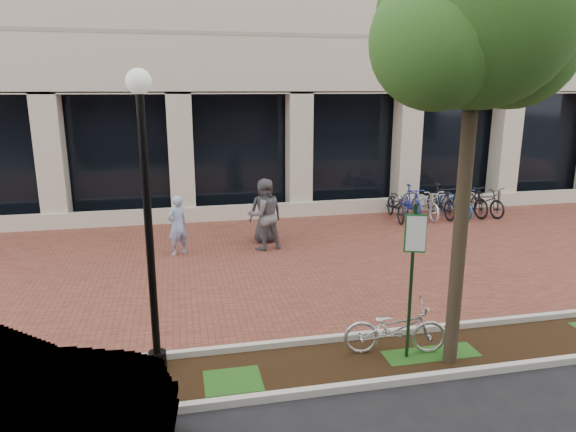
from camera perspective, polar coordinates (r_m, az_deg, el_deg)
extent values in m
plane|color=black|center=(13.27, -2.39, -5.07)|extent=(120.00, 120.00, 0.00)
cube|color=brown|center=(13.27, -2.39, -5.04)|extent=(40.00, 9.00, 0.01)
cube|color=black|center=(8.59, 3.80, -16.27)|extent=(40.00, 1.50, 0.01)
cube|color=#BAB9B0|center=(9.19, 2.50, -13.69)|extent=(40.00, 0.12, 0.12)
cube|color=#BAB9B0|center=(7.94, 5.35, -18.56)|extent=(40.00, 0.12, 0.12)
cube|color=black|center=(18.23, -5.47, 6.89)|extent=(40.00, 0.15, 4.20)
cube|color=beige|center=(17.48, -4.90, 0.44)|extent=(40.00, 0.25, 0.50)
cube|color=beige|center=(17.54, -5.19, 6.62)|extent=(0.80, 0.80, 4.20)
cube|color=#14381B|center=(8.48, 13.50, -7.29)|extent=(0.05, 0.05, 2.61)
cube|color=#175E27|center=(8.20, 13.91, -1.91)|extent=(0.34, 0.02, 0.62)
cube|color=white|center=(8.18, 13.96, -1.93)|extent=(0.30, 0.01, 0.56)
cylinder|color=black|center=(8.67, -14.28, -15.29)|extent=(0.28, 0.28, 0.30)
cylinder|color=black|center=(7.90, -15.14, -2.58)|extent=(0.12, 0.12, 4.28)
sphere|color=silver|center=(7.60, -16.26, 14.16)|extent=(0.36, 0.36, 0.36)
cylinder|color=#423726|center=(8.33, 18.49, -2.93)|extent=(0.22, 0.22, 4.01)
sphere|color=#2B591B|center=(8.08, 20.48, 20.96)|extent=(2.82, 2.82, 2.82)
sphere|color=#2B591B|center=(8.69, 23.73, 17.31)|extent=(1.97, 1.97, 1.97)
sphere|color=#2B591B|center=(7.49, 16.24, 18.07)|extent=(1.83, 1.83, 1.83)
imported|color=silver|center=(8.92, 11.84, -12.09)|extent=(1.80, 0.91, 0.90)
imported|color=#8FA3D5|center=(13.89, -12.18, -1.03)|extent=(0.70, 0.64, 1.61)
imported|color=slate|center=(14.01, -2.63, 0.13)|extent=(1.07, 0.91, 1.95)
imported|color=#2C2C31|center=(14.70, -2.53, 0.61)|extent=(0.96, 0.68, 1.86)
cylinder|color=#B6B6BA|center=(19.68, 22.36, 1.34)|extent=(0.11, 0.11, 0.76)
sphere|color=#B6B6BA|center=(19.60, 22.47, 2.58)|extent=(0.12, 0.12, 0.12)
imported|color=black|center=(17.69, 11.93, 1.23)|extent=(0.95, 2.04, 1.03)
imported|color=navy|center=(17.90, 13.55, 1.48)|extent=(0.70, 1.95, 1.15)
imported|color=silver|center=(18.16, 15.11, 1.37)|extent=(0.75, 1.99, 1.03)
imported|color=black|center=(18.40, 16.65, 1.61)|extent=(0.58, 1.92, 1.15)
imported|color=#1F4F91|center=(18.68, 18.12, 1.50)|extent=(0.83, 2.01, 1.03)
imported|color=black|center=(18.95, 19.57, 1.73)|extent=(0.77, 1.96, 1.15)
imported|color=black|center=(19.25, 20.96, 1.62)|extent=(1.02, 2.06, 1.03)
cylinder|color=#B6B6BA|center=(18.44, 16.61, 1.08)|extent=(0.04, 0.04, 0.80)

